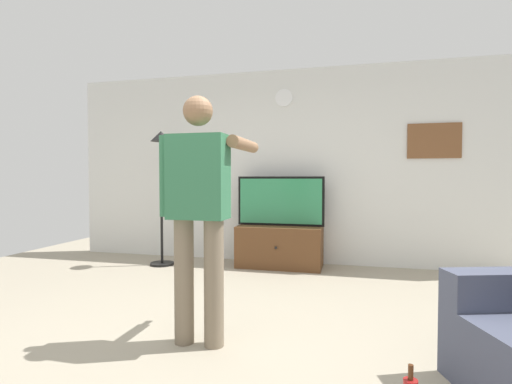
{
  "coord_description": "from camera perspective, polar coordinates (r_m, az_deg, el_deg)",
  "views": [
    {
      "loc": [
        0.91,
        -2.48,
        1.19
      ],
      "look_at": [
        -0.01,
        1.2,
        1.05
      ],
      "focal_mm": 27.21,
      "sensor_mm": 36.0,
      "label": 1
    }
  ],
  "objects": [
    {
      "name": "framed_picture",
      "position": [
        5.49,
        24.7,
        6.85
      ],
      "size": [
        0.64,
        0.04,
        0.45
      ],
      "primitive_type": "cube",
      "color": "brown"
    },
    {
      "name": "back_wall",
      "position": [
        5.51,
        4.49,
        3.75
      ],
      "size": [
        6.4,
        0.1,
        2.7
      ],
      "primitive_type": "cube",
      "color": "silver",
      "rests_on": "ground_plane"
    },
    {
      "name": "person_standing_nearer_lamp",
      "position": [
        2.78,
        -8.35,
        -1.77
      ],
      "size": [
        0.59,
        0.78,
        1.76
      ],
      "color": "#7A6B56",
      "rests_on": "ground_plane"
    },
    {
      "name": "wall_clock",
      "position": [
        5.57,
        4.13,
        13.64
      ],
      "size": [
        0.24,
        0.03,
        0.24
      ],
      "primitive_type": "cylinder",
      "rotation": [
        1.57,
        0.0,
        0.0
      ],
      "color": "white"
    },
    {
      "name": "floor_lamp",
      "position": [
        5.42,
        -13.75,
        3.25
      ],
      "size": [
        0.32,
        0.32,
        1.82
      ],
      "color": "black",
      "rests_on": "ground_plane"
    },
    {
      "name": "tv_stand",
      "position": [
        5.25,
        3.53,
        -7.96
      ],
      "size": [
        1.12,
        0.57,
        0.55
      ],
      "color": "brown",
      "rests_on": "ground_plane"
    },
    {
      "name": "ground_plane",
      "position": [
        2.9,
        -6.03,
        -22.1
      ],
      "size": [
        8.4,
        8.4,
        0.0
      ],
      "primitive_type": "plane",
      "color": "#9E937F"
    },
    {
      "name": "television",
      "position": [
        5.23,
        3.64,
        -1.33
      ],
      "size": [
        1.17,
        0.07,
        0.66
      ],
      "color": "black",
      "rests_on": "tv_stand"
    }
  ]
}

